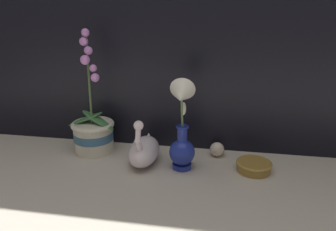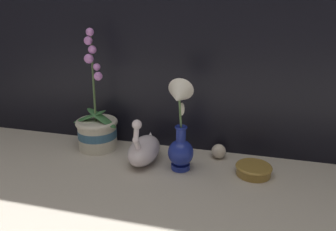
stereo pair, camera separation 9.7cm
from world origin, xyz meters
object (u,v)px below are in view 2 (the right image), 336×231
Objects in this scene: blue_vase at (180,134)px; glass_sphere at (219,151)px; amber_dish at (254,169)px; orchid_potted_plant at (97,129)px; swan_figurine at (144,149)px.

blue_vase reaches higher than glass_sphere.
blue_vase is at bearing -132.28° from glass_sphere.
blue_vase is 2.69× the size of amber_dish.
glass_sphere is (0.48, 0.03, -0.05)m from orchid_potted_plant.
orchid_potted_plant is 0.48m from glass_sphere.
amber_dish is at bearing 7.99° from blue_vase.
amber_dish is (0.25, 0.03, -0.12)m from blue_vase.
blue_vase is at bearing -12.76° from swan_figurine.
orchid_potted_plant is 0.38m from blue_vase.
swan_figurine is at bearing 167.24° from blue_vase.
amber_dish is at bearing -36.52° from glass_sphere.
swan_figurine is 0.28m from glass_sphere.
orchid_potted_plant reaches higher than glass_sphere.
swan_figurine reaches higher than amber_dish.
glass_sphere is 0.44× the size of amber_dish.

